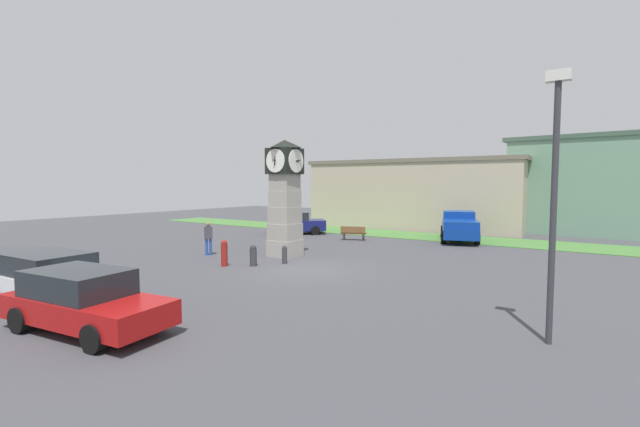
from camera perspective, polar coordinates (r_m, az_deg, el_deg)
The scene contains 15 objects.
ground_plane at distance 18.31m, azimuth -2.22°, elevation -7.46°, with size 75.17×75.17×0.00m, color #424247.
clock_tower at distance 21.36m, azimuth -4.71°, elevation 2.27°, with size 1.89×1.81×5.79m.
bollard_near_tower at distance 19.59m, azimuth -4.75°, elevation -5.44°, with size 0.24×0.24×0.84m.
bollard_mid_row at distance 19.21m, azimuth -8.89°, elevation -5.49°, with size 0.31×0.31×0.96m.
bollard_far_row at distance 19.37m, azimuth -12.65°, elevation -5.15°, with size 0.29×0.29×1.16m.
car_navy_sedan at distance 18.03m, azimuth -35.70°, elevation -6.05°, with size 4.18×2.55×1.41m.
car_near_tower at distance 15.38m, azimuth -32.13°, elevation -7.33°, with size 4.50×2.32×1.54m.
car_by_building at distance 12.25m, azimuth -28.90°, elevation -10.08°, with size 4.65×2.33×1.51m.
car_silver_hatch at distance 30.98m, azimuth -3.32°, elevation -1.24°, with size 4.28×4.11×1.60m.
pickup_truck at distance 28.61m, azimuth 18.06°, elevation -1.62°, with size 3.68×5.79×1.85m.
bench at distance 27.56m, azimuth 4.46°, elevation -2.49°, with size 1.69×1.00×0.90m.
pedestrian_near_bench at distance 22.47m, azimuth -14.66°, elevation -2.94°, with size 0.43×0.46×1.69m.
street_lamp_near_road at distance 10.84m, azimuth 28.78°, elevation 3.02°, with size 0.50×0.24×6.11m.
warehouse_blue_far at distance 36.37m, azimuth 12.78°, elevation 2.57°, with size 17.50×7.65×5.56m.
grass_verge_far at distance 31.48m, azimuth 8.62°, elevation -2.64°, with size 45.10×4.22×0.04m, color #477A38.
Camera 1 is at (10.66, -14.44, 3.64)m, focal length 24.00 mm.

